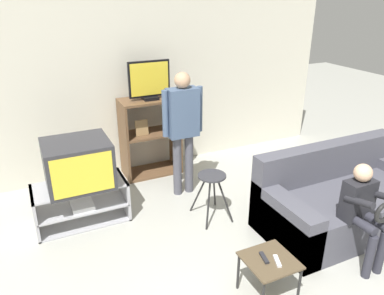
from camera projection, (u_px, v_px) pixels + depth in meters
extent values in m
cube|color=silver|center=(127.00, 83.00, 5.20)|extent=(6.40, 0.06, 2.60)
cube|color=#A8A8AD|center=(84.00, 220.00, 4.38)|extent=(1.03, 0.50, 0.02)
cube|color=#A8A8AD|center=(82.00, 205.00, 4.30)|extent=(1.00, 0.50, 0.02)
cube|color=#A8A8AD|center=(79.00, 185.00, 4.20)|extent=(1.03, 0.50, 0.02)
cube|color=#A8A8AD|center=(35.00, 213.00, 4.10)|extent=(0.03, 0.50, 0.48)
cube|color=#A8A8AD|center=(124.00, 194.00, 4.49)|extent=(0.03, 0.50, 0.48)
cube|color=silver|center=(82.00, 205.00, 4.24)|extent=(0.24, 0.28, 0.05)
cube|color=#2D2D33|center=(78.00, 163.00, 4.10)|extent=(0.70, 0.61, 0.52)
cube|color=yellow|center=(83.00, 175.00, 3.85)|extent=(0.62, 0.01, 0.44)
cube|color=brown|center=(124.00, 141.00, 5.17)|extent=(0.03, 0.45, 1.12)
cube|color=brown|center=(175.00, 133.00, 5.48)|extent=(0.03, 0.45, 1.12)
cube|color=brown|center=(152.00, 171.00, 5.54)|extent=(0.74, 0.45, 0.03)
cube|color=brown|center=(150.00, 133.00, 5.30)|extent=(0.74, 0.45, 0.03)
cube|color=brown|center=(149.00, 100.00, 5.11)|extent=(0.74, 0.45, 0.03)
cube|color=#9E7A4C|center=(142.00, 128.00, 5.14)|extent=(0.18, 0.04, 0.22)
cube|color=black|center=(150.00, 98.00, 5.08)|extent=(0.20, 0.20, 0.04)
cube|color=black|center=(149.00, 79.00, 4.98)|extent=(0.58, 0.04, 0.48)
cube|color=yellow|center=(150.00, 79.00, 4.96)|extent=(0.53, 0.01, 0.43)
cylinder|color=black|center=(208.00, 204.00, 4.22)|extent=(0.15, 0.19, 0.55)
cylinder|color=black|center=(225.00, 200.00, 4.30)|extent=(0.15, 0.19, 0.55)
cylinder|color=black|center=(198.00, 194.00, 4.43)|extent=(0.15, 0.19, 0.55)
cylinder|color=black|center=(214.00, 190.00, 4.51)|extent=(0.15, 0.19, 0.55)
cylinder|color=#333338|center=(212.00, 176.00, 4.25)|extent=(0.33, 0.33, 0.02)
cube|color=brown|center=(270.00, 260.00, 3.17)|extent=(0.42, 0.42, 0.02)
cylinder|color=black|center=(299.00, 286.00, 3.16)|extent=(0.02, 0.02, 0.38)
cylinder|color=black|center=(238.00, 271.00, 3.33)|extent=(0.02, 0.02, 0.38)
cylinder|color=black|center=(273.00, 260.00, 3.47)|extent=(0.02, 0.02, 0.38)
cube|color=#232328|center=(264.00, 258.00, 3.17)|extent=(0.07, 0.15, 0.02)
cube|color=silver|center=(277.00, 261.00, 3.13)|extent=(0.09, 0.15, 0.02)
cube|color=#4C4C56|center=(345.00, 208.00, 4.21)|extent=(1.95, 0.95, 0.45)
cube|color=#4C4C56|center=(327.00, 160.00, 4.35)|extent=(1.95, 0.20, 0.42)
cube|color=#4C4C56|center=(284.00, 222.00, 3.85)|extent=(0.22, 0.95, 0.57)
cylinder|color=#4C4C56|center=(177.00, 166.00, 4.81)|extent=(0.11, 0.11, 0.81)
cylinder|color=#4C4C56|center=(189.00, 163.00, 4.88)|extent=(0.11, 0.11, 0.81)
cube|color=#475B7A|center=(183.00, 113.00, 4.57)|extent=(0.38, 0.20, 0.61)
cylinder|color=#475B7A|center=(165.00, 114.00, 4.47)|extent=(0.08, 0.08, 0.58)
cylinder|color=#475B7A|center=(199.00, 109.00, 4.65)|extent=(0.08, 0.08, 0.58)
sphere|color=tan|center=(182.00, 80.00, 4.41)|extent=(0.20, 0.20, 0.20)
cylinder|color=#2D2D38|center=(369.00, 257.00, 3.45)|extent=(0.08, 0.08, 0.45)
cylinder|color=#2D2D38|center=(381.00, 252.00, 3.51)|extent=(0.08, 0.08, 0.45)
cylinder|color=#2D2D38|center=(362.00, 224.00, 3.47)|extent=(0.09, 0.30, 0.09)
cylinder|color=#2D2D38|center=(373.00, 220.00, 3.52)|extent=(0.09, 0.30, 0.09)
cube|color=#232328|center=(358.00, 200.00, 3.56)|extent=(0.30, 0.17, 0.40)
cylinder|color=#232328|center=(359.00, 202.00, 3.37)|extent=(0.06, 0.31, 0.14)
cylinder|color=#232328|center=(381.00, 195.00, 3.47)|extent=(0.06, 0.31, 0.14)
sphere|color=#DBAD89|center=(363.00, 173.00, 3.45)|extent=(0.17, 0.17, 0.17)
torus|color=black|center=(384.00, 213.00, 3.31)|extent=(0.21, 0.04, 0.21)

